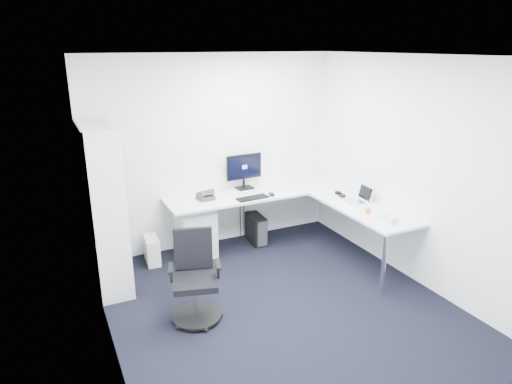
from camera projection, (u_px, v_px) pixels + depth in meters
name	position (u px, v px, depth m)	size (l,w,h in m)	color
ground	(285.00, 311.00, 5.03)	(4.20, 4.20, 0.00)	black
ceiling	(291.00, 56.00, 4.20)	(4.20, 4.20, 0.00)	white
wall_back	(214.00, 152.00, 6.41)	(3.60, 0.02, 2.70)	white
wall_front	(454.00, 291.00, 2.81)	(3.60, 0.02, 2.70)	white
wall_left	(103.00, 224.00, 3.87)	(0.02, 4.20, 2.70)	white
wall_right	(421.00, 174.00, 5.35)	(0.02, 4.20, 2.70)	white
l_desk	(271.00, 226.00, 6.34)	(2.71, 1.52, 0.79)	silver
drawer_pedestal	(194.00, 229.00, 6.31)	(0.48, 0.59, 0.73)	silver
bookshelf	(104.00, 208.00, 5.30)	(0.38, 0.98, 1.97)	silver
task_chair	(195.00, 279.00, 4.72)	(0.54, 0.54, 0.97)	black
black_pc_tower	(256.00, 229.00, 6.71)	(0.19, 0.43, 0.42)	black
beige_pc_tower	(152.00, 250.00, 6.09)	(0.17, 0.38, 0.36)	beige
power_strip	(267.00, 229.00, 7.21)	(0.39, 0.07, 0.04)	white
monitor	(244.00, 171.00, 6.58)	(0.55, 0.18, 0.53)	black
black_keyboard	(253.00, 198.00, 6.22)	(0.44, 0.16, 0.02)	black
mouse	(271.00, 194.00, 6.35)	(0.06, 0.10, 0.03)	black
desk_phone	(205.00, 195.00, 6.17)	(0.20, 0.20, 0.14)	#2E2E31
laptop	(354.00, 194.00, 6.07)	(0.30, 0.29, 0.21)	silver
white_keyboard	(348.00, 206.00, 5.91)	(0.13, 0.44, 0.01)	white
headphones	(340.00, 193.00, 6.36)	(0.13, 0.21, 0.06)	black
orange_fruit	(368.00, 210.00, 5.69)	(0.07, 0.07, 0.07)	#F85C16
tissue_box	(386.00, 218.00, 5.41)	(0.12, 0.24, 0.08)	white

